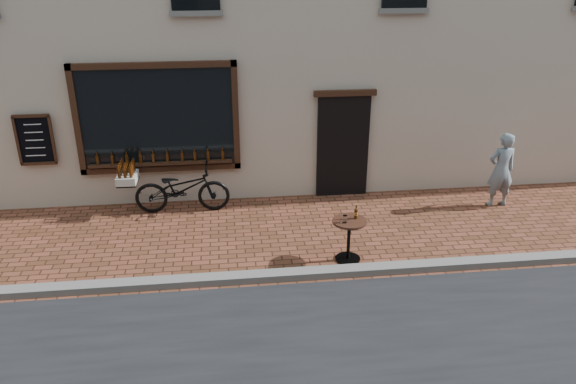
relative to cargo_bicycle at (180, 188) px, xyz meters
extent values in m
plane|color=#572F1C|center=(1.53, -2.99, -0.51)|extent=(90.00, 90.00, 0.00)
cube|color=slate|center=(1.53, -2.79, -0.45)|extent=(90.00, 0.25, 0.12)
cube|color=black|center=(-0.37, 0.46, 1.34)|extent=(3.00, 0.06, 2.00)
cube|color=black|center=(-0.37, 0.44, 2.40)|extent=(3.24, 0.10, 0.12)
cube|color=black|center=(-0.37, 0.44, 0.28)|extent=(3.24, 0.10, 0.12)
cube|color=black|center=(-1.93, 0.44, 1.34)|extent=(0.12, 0.10, 2.24)
cube|color=black|center=(1.19, 0.44, 1.34)|extent=(0.12, 0.10, 2.24)
cube|color=black|center=(-0.37, 0.39, 0.41)|extent=(2.90, 0.16, 0.05)
cube|color=black|center=(3.43, 0.47, 0.59)|extent=(1.10, 0.10, 2.20)
cube|color=black|center=(3.43, 0.44, 1.75)|extent=(1.30, 0.10, 0.12)
cube|color=black|center=(-2.77, 0.45, 0.99)|extent=(0.62, 0.04, 0.92)
cylinder|color=#3D1C07|center=(-1.62, 0.39, 0.53)|extent=(0.06, 0.06, 0.19)
cylinder|color=#3D1C07|center=(-1.35, 0.39, 0.53)|extent=(0.06, 0.06, 0.19)
cylinder|color=#3D1C07|center=(-1.07, 0.39, 0.53)|extent=(0.06, 0.06, 0.19)
cylinder|color=#3D1C07|center=(-0.79, 0.39, 0.53)|extent=(0.06, 0.06, 0.19)
cylinder|color=#3D1C07|center=(-0.51, 0.39, 0.53)|extent=(0.06, 0.06, 0.19)
cylinder|color=#3D1C07|center=(-0.23, 0.39, 0.53)|extent=(0.06, 0.06, 0.19)
cylinder|color=#3D1C07|center=(0.04, 0.39, 0.53)|extent=(0.06, 0.06, 0.19)
cylinder|color=#3D1C07|center=(0.32, 0.39, 0.53)|extent=(0.06, 0.06, 0.19)
cylinder|color=#3D1C07|center=(0.60, 0.39, 0.53)|extent=(0.06, 0.06, 0.19)
cylinder|color=#3D1C07|center=(0.88, 0.39, 0.53)|extent=(0.06, 0.06, 0.19)
imported|color=black|center=(0.04, 0.00, -0.01)|extent=(1.91, 0.69, 1.00)
cube|color=black|center=(-1.01, 0.02, 0.18)|extent=(0.39, 0.54, 0.03)
cube|color=beige|center=(-1.01, 0.02, 0.27)|extent=(0.39, 0.56, 0.16)
cylinder|color=#3D1C07|center=(-0.91, -0.19, 0.45)|extent=(0.06, 0.06, 0.21)
cylinder|color=#3D1C07|center=(-1.02, -0.18, 0.45)|extent=(0.06, 0.06, 0.21)
cylinder|color=#3D1C07|center=(-1.13, -0.18, 0.45)|extent=(0.06, 0.06, 0.21)
cylinder|color=#3D1C07|center=(-0.90, -0.05, 0.45)|extent=(0.06, 0.06, 0.21)
cylinder|color=#3D1C07|center=(-1.02, -0.05, 0.45)|extent=(0.06, 0.06, 0.21)
cylinder|color=#3D1C07|center=(-1.13, -0.05, 0.45)|extent=(0.06, 0.06, 0.21)
cylinder|color=#3D1C07|center=(-0.90, 0.08, 0.45)|extent=(0.06, 0.06, 0.21)
cylinder|color=#3D1C07|center=(-1.01, 0.08, 0.45)|extent=(0.06, 0.06, 0.21)
cylinder|color=#3D1C07|center=(-1.12, 0.08, 0.45)|extent=(0.06, 0.06, 0.21)
cylinder|color=#3D1C07|center=(-0.90, 0.21, 0.45)|extent=(0.06, 0.06, 0.21)
cylinder|color=#3D1C07|center=(-1.01, 0.21, 0.45)|extent=(0.06, 0.06, 0.21)
cylinder|color=#3D1C07|center=(-1.12, 0.22, 0.45)|extent=(0.06, 0.06, 0.21)
cylinder|color=black|center=(2.97, -2.32, -0.50)|extent=(0.43, 0.43, 0.03)
cylinder|color=black|center=(2.97, -2.32, -0.14)|extent=(0.06, 0.06, 0.69)
cylinder|color=black|center=(2.97, -2.32, 0.23)|extent=(0.59, 0.59, 0.04)
cylinder|color=gold|center=(3.09, -2.26, 0.34)|extent=(0.06, 0.06, 0.06)
cylinder|color=white|center=(2.87, -2.39, 0.31)|extent=(0.08, 0.08, 0.13)
imported|color=gray|center=(6.55, -0.48, 0.28)|extent=(0.59, 0.40, 1.58)
camera|label=1|loc=(0.94, -10.61, 4.47)|focal=35.00mm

